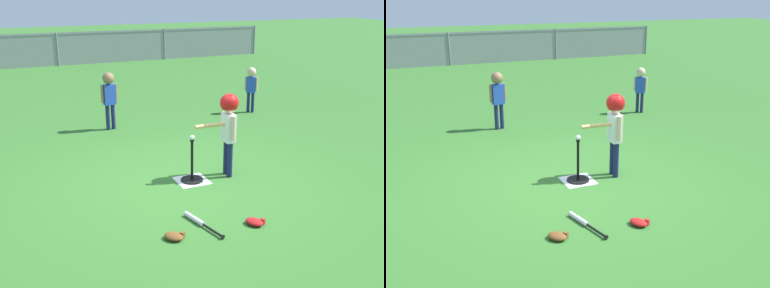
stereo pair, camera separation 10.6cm
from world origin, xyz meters
The scene contains 11 objects.
ground_plane centered at (0.00, 0.00, 0.00)m, with size 60.00×60.00×0.00m, color #336B28.
home_plate centered at (0.22, 0.08, 0.00)m, with size 0.44×0.44×0.01m, color white.
batting_tee centered at (0.22, 0.08, 0.09)m, with size 0.32×0.32×0.61m.
baseball_on_tee centered at (0.22, 0.08, 0.65)m, with size 0.07×0.07×0.07m, color white.
batter_child centered at (0.77, 0.06, 0.87)m, with size 0.64×0.35×1.21m.
fielder_deep_right centered at (2.93, 3.06, 0.63)m, with size 0.23×0.22×0.99m.
fielder_near_right centered at (-0.21, 3.01, 0.71)m, with size 0.33×0.22×1.11m.
spare_bat_silver centered at (-0.22, -1.10, 0.03)m, with size 0.21×0.69×0.06m.
glove_by_plate centered at (-0.60, -1.31, 0.04)m, with size 0.26×0.27×0.07m.
glove_near_bats centered at (0.37, -1.38, 0.04)m, with size 0.24×0.27×0.07m.
outfield_fence centered at (0.00, 11.37, 0.62)m, with size 16.06×0.06×1.15m.
Camera 1 is at (-2.17, -5.38, 2.57)m, focal length 42.70 mm.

